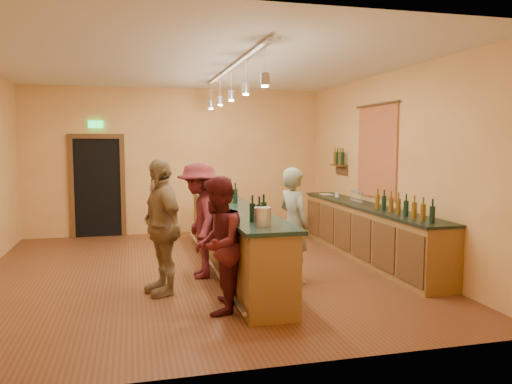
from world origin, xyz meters
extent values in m
plane|color=brown|center=(0.00, 0.00, 0.00)|extent=(7.00, 7.00, 0.00)
cube|color=silver|center=(0.00, 0.00, 3.20)|extent=(6.50, 7.00, 0.02)
cube|color=#CD8A4D|center=(0.00, 3.50, 1.60)|extent=(6.50, 0.02, 3.20)
cube|color=#CD8A4D|center=(0.00, -3.50, 1.60)|extent=(6.50, 0.02, 3.20)
cube|color=#CD8A4D|center=(3.25, 0.00, 1.60)|extent=(0.02, 7.00, 3.20)
cube|color=black|center=(-1.70, 3.48, 1.05)|extent=(0.95, 0.06, 2.10)
cube|color=#492F15|center=(-2.22, 3.46, 1.05)|extent=(0.10, 0.08, 2.10)
cube|color=#492F15|center=(-1.18, 3.46, 1.05)|extent=(0.10, 0.08, 2.10)
cube|color=#492F15|center=(-1.70, 3.46, 2.15)|extent=(1.15, 0.08, 0.10)
cube|color=#19E54C|center=(-1.70, 3.45, 2.40)|extent=(0.30, 0.04, 0.15)
cube|color=#A9212A|center=(3.23, 0.40, 1.85)|extent=(0.03, 1.40, 1.60)
cube|color=#492F15|center=(3.16, 1.90, 1.55)|extent=(0.16, 0.55, 0.03)
cube|color=#492F15|center=(3.23, 1.90, 1.45)|extent=(0.03, 0.55, 0.18)
cube|color=brown|center=(2.97, 0.20, 0.45)|extent=(0.55, 4.50, 0.90)
cube|color=black|center=(2.97, 0.20, 0.92)|extent=(0.60, 4.55, 0.04)
cylinder|color=silver|center=(2.97, 1.50, 0.99)|extent=(0.09, 0.09, 0.09)
cube|color=silver|center=(2.94, 2.00, 0.95)|extent=(0.22, 0.30, 0.01)
cube|color=brown|center=(0.54, 0.00, 0.50)|extent=(0.60, 5.00, 1.00)
cube|color=black|center=(0.54, 0.00, 1.02)|extent=(0.70, 5.10, 0.05)
cylinder|color=silver|center=(0.18, 0.00, 0.15)|extent=(0.05, 5.00, 0.05)
cylinder|color=silver|center=(0.49, -2.10, 1.16)|extent=(0.20, 0.20, 0.22)
cylinder|color=silver|center=(0.49, 1.20, 1.16)|extent=(0.20, 0.20, 0.22)
cube|color=silver|center=(0.54, 0.00, 3.14)|extent=(0.06, 4.60, 0.05)
cylinder|color=silver|center=(0.54, -2.00, 2.95)|extent=(0.01, 0.01, 0.35)
cylinder|color=#A5A5AD|center=(0.54, -2.00, 2.75)|extent=(0.11, 0.11, 0.14)
cylinder|color=#FFEABF|center=(0.54, -2.00, 2.67)|extent=(0.08, 0.08, 0.02)
cylinder|color=silver|center=(0.54, -1.00, 2.95)|extent=(0.01, 0.01, 0.35)
cylinder|color=#A5A5AD|center=(0.54, -1.00, 2.75)|extent=(0.11, 0.11, 0.14)
cylinder|color=#FFEABF|center=(0.54, -1.00, 2.67)|extent=(0.08, 0.08, 0.02)
cylinder|color=silver|center=(0.54, 0.00, 2.95)|extent=(0.01, 0.01, 0.35)
cylinder|color=#A5A5AD|center=(0.54, 0.00, 2.75)|extent=(0.11, 0.11, 0.14)
cylinder|color=#FFEABF|center=(0.54, 0.00, 2.67)|extent=(0.08, 0.08, 0.02)
cylinder|color=silver|center=(0.54, 1.00, 2.95)|extent=(0.01, 0.01, 0.35)
cylinder|color=#A5A5AD|center=(0.54, 1.00, 2.75)|extent=(0.11, 0.11, 0.14)
cylinder|color=#FFEABF|center=(0.54, 1.00, 2.67)|extent=(0.08, 0.08, 0.02)
cylinder|color=silver|center=(0.54, 2.00, 2.95)|extent=(0.01, 0.01, 0.35)
cylinder|color=#A5A5AD|center=(0.54, 2.00, 2.75)|extent=(0.11, 0.11, 0.14)
cylinder|color=#FFEABF|center=(0.54, 2.00, 2.67)|extent=(0.08, 0.08, 0.02)
imported|color=gray|center=(1.28, -0.87, 0.83)|extent=(0.56, 0.70, 1.66)
imported|color=#59191E|center=(-0.01, -1.91, 0.81)|extent=(0.86, 0.96, 1.62)
imported|color=#997A51|center=(-0.62, -1.00, 0.91)|extent=(0.75, 1.15, 1.82)
imported|color=#59191E|center=(-0.01, -0.30, 0.87)|extent=(0.68, 1.14, 1.73)
cylinder|color=#9F7A47|center=(2.31, 2.20, 0.64)|extent=(0.32, 0.32, 0.04)
cylinder|color=#9F7A47|center=(2.43, 2.20, 0.31)|extent=(0.04, 0.04, 0.63)
cylinder|color=#9F7A47|center=(2.25, 2.31, 0.31)|extent=(0.04, 0.04, 0.63)
cylinder|color=#9F7A47|center=(2.25, 2.09, 0.31)|extent=(0.04, 0.04, 0.63)
camera|label=1|loc=(-0.98, -7.65, 2.02)|focal=35.00mm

